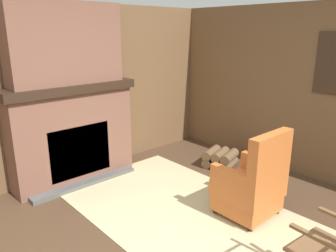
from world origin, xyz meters
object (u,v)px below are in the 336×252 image
object	(u,v)px
decorative_plate_on_mantel	(62,75)
firewood_stack	(220,158)
oil_lamp_vase	(31,79)
armchair	(252,186)
storage_case	(99,75)

from	to	relation	value
decorative_plate_on_mantel	firewood_stack	bearing A→B (deg)	58.42
firewood_stack	decorative_plate_on_mantel	world-z (taller)	decorative_plate_on_mantel
oil_lamp_vase	decorative_plate_on_mantel	distance (m)	0.41
decorative_plate_on_mantel	oil_lamp_vase	bearing A→B (deg)	-87.20
firewood_stack	armchair	bearing A→B (deg)	-36.79
oil_lamp_vase	decorative_plate_on_mantel	size ratio (longest dim) A/B	1.32
armchair	oil_lamp_vase	xyz separation A→B (m)	(-2.27, -1.48, 1.10)
armchair	firewood_stack	bearing A→B (deg)	-36.31
decorative_plate_on_mantel	storage_case	bearing A→B (deg)	87.90
decorative_plate_on_mantel	armchair	bearing A→B (deg)	24.99
firewood_stack	decorative_plate_on_mantel	size ratio (longest dim) A/B	2.42
storage_case	decorative_plate_on_mantel	distance (m)	0.55
oil_lamp_vase	storage_case	world-z (taller)	oil_lamp_vase
armchair	oil_lamp_vase	distance (m)	2.92
firewood_stack	oil_lamp_vase	size ratio (longest dim) A/B	1.83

